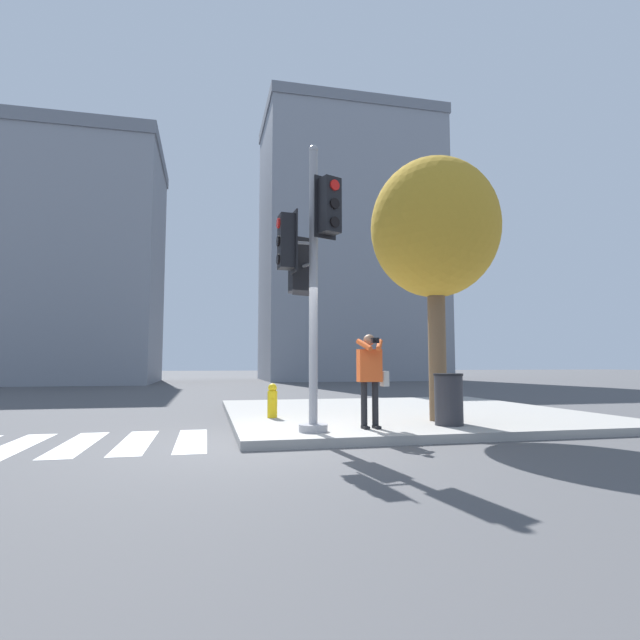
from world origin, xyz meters
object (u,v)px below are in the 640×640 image
fire_hydrant (272,401)px  person_photographer (371,372)px  traffic_signal_pole (308,263)px  street_tree (435,230)px  trash_bin (449,399)px

fire_hydrant → person_photographer: bearing=-54.8°
traffic_signal_pole → street_tree: bearing=19.5°
person_photographer → trash_bin: 1.58m
traffic_signal_pole → fire_hydrant: bearing=97.3°
person_photographer → street_tree: size_ratio=0.31×
trash_bin → person_photographer: bearing=-176.2°
street_tree → traffic_signal_pole: bearing=-160.5°
person_photographer → fire_hydrant: 2.55m
traffic_signal_pole → fire_hydrant: size_ratio=6.92×
traffic_signal_pole → trash_bin: 3.51m
trash_bin → street_tree: bearing=79.1°
traffic_signal_pole → trash_bin: traffic_signal_pole is taller
person_photographer → traffic_signal_pole: bearing=-170.4°
person_photographer → trash_bin: person_photographer is taller
traffic_signal_pole → trash_bin: (2.64, 0.29, -2.29)m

